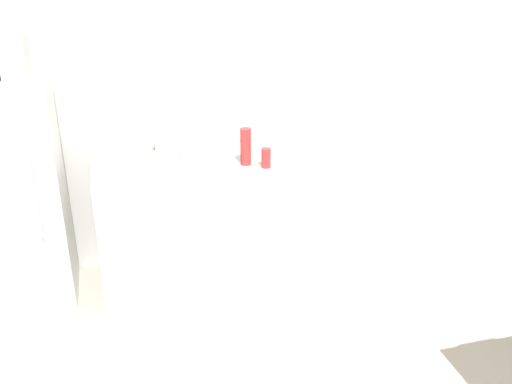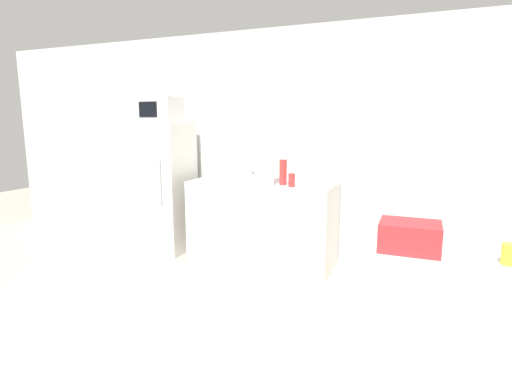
% 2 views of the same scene
% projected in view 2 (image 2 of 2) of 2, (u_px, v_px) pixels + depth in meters
% --- Properties ---
extents(wall_back, '(8.00, 0.06, 2.60)m').
position_uv_depth(wall_back, '(267.00, 145.00, 4.69)').
color(wall_back, silver).
rests_on(wall_back, ground_plane).
extents(refrigerator, '(0.63, 0.59, 1.56)m').
position_uv_depth(refrigerator, '(164.00, 187.00, 4.86)').
color(refrigerator, white).
rests_on(refrigerator, ground_plane).
extents(microwave, '(0.44, 0.35, 0.29)m').
position_uv_depth(microwave, '(160.00, 110.00, 4.69)').
color(microwave, white).
rests_on(microwave, refrigerator).
extents(counter, '(1.57, 0.68, 0.92)m').
position_uv_depth(counter, '(263.00, 223.00, 4.44)').
color(counter, silver).
rests_on(counter, ground_plane).
extents(sink_basin, '(0.36, 0.33, 0.06)m').
position_uv_depth(sink_basin, '(264.00, 179.00, 4.35)').
color(sink_basin, '#9EA3A8').
rests_on(sink_basin, counter).
extents(bottle_tall, '(0.08, 0.08, 0.26)m').
position_uv_depth(bottle_tall, '(283.00, 172.00, 4.12)').
color(bottle_tall, red).
rests_on(bottle_tall, counter).
extents(bottle_short, '(0.07, 0.07, 0.14)m').
position_uv_depth(bottle_short, '(292.00, 180.00, 4.00)').
color(bottle_short, red).
rests_on(bottle_short, counter).
extents(shelf_cabinet, '(0.77, 0.34, 0.97)m').
position_uv_depth(shelf_cabinet, '(426.00, 348.00, 1.94)').
color(shelf_cabinet, white).
rests_on(shelf_cabinet, ground_plane).
extents(basket, '(0.27, 0.22, 0.14)m').
position_uv_depth(basket, '(410.00, 236.00, 1.87)').
color(basket, red).
rests_on(basket, shelf_cabinet).
extents(jar, '(0.06, 0.06, 0.09)m').
position_uv_depth(jar, '(510.00, 254.00, 1.69)').
color(jar, yellow).
rests_on(jar, shelf_cabinet).
extents(paper_towel_roll, '(0.10, 0.10, 0.23)m').
position_uv_depth(paper_towel_roll, '(248.00, 168.00, 4.64)').
color(paper_towel_roll, white).
rests_on(paper_towel_roll, counter).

